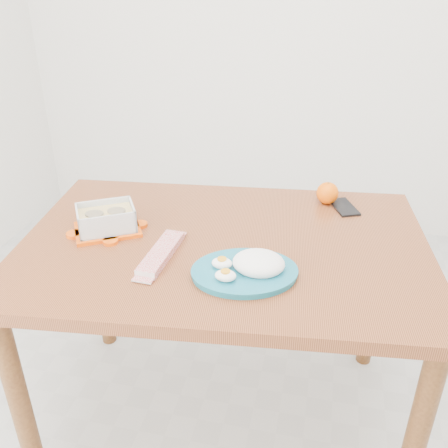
% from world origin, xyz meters
% --- Properties ---
extents(dining_table, '(1.31, 0.95, 0.75)m').
position_xyz_m(dining_table, '(-0.20, 0.14, 0.65)').
color(dining_table, brown).
rests_on(dining_table, ground).
extents(food_container, '(0.25, 0.23, 0.08)m').
position_xyz_m(food_container, '(-0.57, 0.12, 0.79)').
color(food_container, '#E94F07').
rests_on(food_container, dining_table).
extents(orange_fruit, '(0.08, 0.08, 0.08)m').
position_xyz_m(orange_fruit, '(0.09, 0.48, 0.79)').
color(orange_fruit, '#F95D04').
rests_on(orange_fruit, dining_table).
extents(rice_plate, '(0.35, 0.35, 0.08)m').
position_xyz_m(rice_plate, '(-0.10, -0.02, 0.78)').
color(rice_plate, '#16667D').
rests_on(rice_plate, dining_table).
extents(candy_bar, '(0.07, 0.24, 0.02)m').
position_xyz_m(candy_bar, '(-0.36, 0.02, 0.76)').
color(candy_bar, '#B2090B').
rests_on(candy_bar, dining_table).
extents(smartphone, '(0.11, 0.15, 0.01)m').
position_xyz_m(smartphone, '(0.15, 0.45, 0.75)').
color(smartphone, black).
rests_on(smartphone, dining_table).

